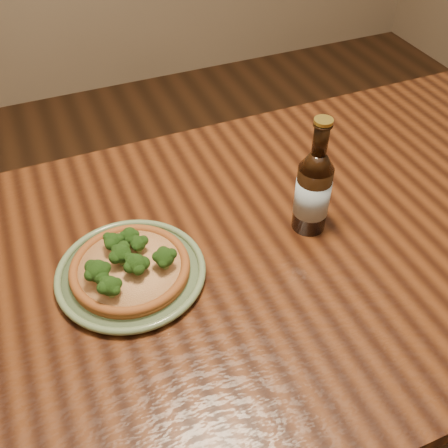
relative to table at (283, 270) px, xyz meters
name	(u,v)px	position (x,y,z in m)	size (l,w,h in m)	color
ground	(282,446)	(0.00, -0.10, -0.66)	(4.50, 4.50, 0.00)	#382111
table	(283,270)	(0.00, 0.00, 0.00)	(1.60, 0.90, 0.75)	#4B2410
plate	(131,273)	(-0.32, 0.02, 0.10)	(0.28, 0.28, 0.02)	#657C55
pizza	(129,267)	(-0.32, 0.02, 0.12)	(0.22, 0.22, 0.07)	brown
beer_bottle	(313,190)	(0.06, 0.02, 0.19)	(0.07, 0.07, 0.26)	black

